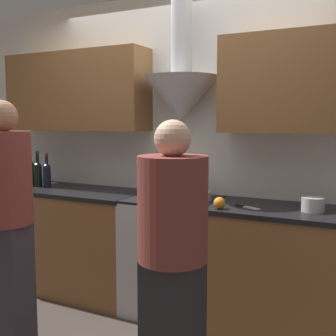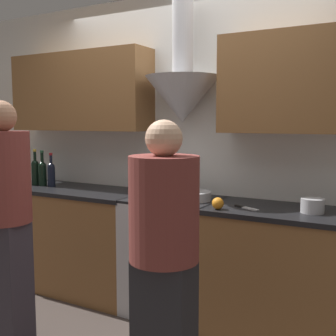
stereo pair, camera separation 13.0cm
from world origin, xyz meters
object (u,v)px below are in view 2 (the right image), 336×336
Objects in this scene: stock_pot at (159,185)px; stove_range at (174,255)px; orange_fruit at (218,203)px; wine_bottle_0 at (20,169)px; wine_bottle_1 at (27,169)px; wine_bottle_3 at (42,172)px; saucepan at (312,206)px; person_foreground_right at (164,256)px; mixing_bowl at (193,196)px; person_foreground_left at (5,217)px; wine_bottle_2 at (35,171)px; wine_bottle_4 at (51,173)px.

stove_range is at bearing -13.29° from stock_pot.
orange_fruit is (0.46, -0.22, 0.50)m from stove_range.
wine_bottle_0 reaches higher than stove_range.
wine_bottle_3 is (0.20, 0.01, -0.01)m from wine_bottle_1.
saucepan is at bearing -1.24° from stove_range.
stock_pot is at bearing 121.32° from person_foreground_right.
stove_range is 0.72m from orange_fruit.
mixing_bowl is 0.17× the size of person_foreground_left.
stock_pot is 0.67m from orange_fruit.
person_foreground_left is at bearing -55.22° from wine_bottle_3.
person_foreground_right is at bearing -86.84° from orange_fruit.
wine_bottle_1 is 2.34× the size of saucepan.
wine_bottle_0 reaches higher than saucepan.
wine_bottle_3 is (0.30, -0.01, -0.01)m from wine_bottle_0.
wine_bottle_4 is (0.20, 0.00, -0.01)m from wine_bottle_2.
mixing_bowl is (0.16, 0.00, 0.49)m from stove_range.
stock_pot is (1.13, 0.06, -0.04)m from wine_bottle_4.
mixing_bowl is at bearing 1.28° from wine_bottle_1.
wine_bottle_1 reaches higher than wine_bottle_4.
wine_bottle_1 is at bearing 174.78° from orange_fruit.
wine_bottle_0 is at bearing 178.85° from wine_bottle_3.
wine_bottle_3 is 1.15× the size of mixing_bowl.
wine_bottle_3 reaches higher than stock_pot.
person_foreground_left is at bearing -143.24° from orange_fruit.
wine_bottle_4 is 1.24× the size of stock_pot.
mixing_bowl is at bearing 0.97° from wine_bottle_4.
wine_bottle_1 is at bearing -178.73° from stove_range.
wine_bottle_2 reaches higher than stock_pot.
person_foreground_left reaches higher than mixing_bowl.
orange_fruit is at bearing -6.61° from wine_bottle_4.
saucepan is at bearing -0.10° from wine_bottle_0.
wine_bottle_2 is at bearing 174.17° from orange_fruit.
mixing_bowl is at bearing 178.29° from saucepan.
person_foreground_left is 1.08× the size of person_foreground_right.
person_foreground_left reaches higher than orange_fruit.
orange_fruit reaches higher than stove_range.
wine_bottle_1 is 1.14× the size of wine_bottle_4.
wine_bottle_4 is (0.11, 0.00, -0.00)m from wine_bottle_3.
wine_bottle_1 is at bearing -176.80° from wine_bottle_3.
wine_bottle_3 is 0.11m from wine_bottle_4.
person_foreground_left reaches higher than person_foreground_right.
wine_bottle_2 is 1.35× the size of stock_pot.
wine_bottle_4 is at bearing 0.92° from wine_bottle_2.
person_foreground_right is (0.35, -1.06, -0.12)m from mixing_bowl.
wine_bottle_1 reaches higher than mixing_bowl.
person_foreground_right reaches higher than wine_bottle_3.
stove_range is 1.23m from person_foreground_right.
saucepan is (2.64, 0.01, -0.10)m from wine_bottle_1.
saucepan is (0.89, -0.03, 0.01)m from mixing_bowl.
wine_bottle_1 is at bearing 131.78° from person_foreground_left.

